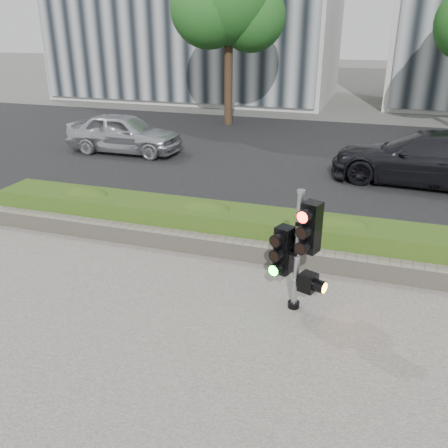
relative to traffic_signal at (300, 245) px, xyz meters
The scene contains 10 objects.
ground 1.62m from the traffic_signal, 154.39° to the right, with size 120.00×120.00×0.00m, color #51514C.
sidewalk 3.37m from the traffic_signal, 109.45° to the right, with size 16.00×11.00×0.03m, color #9E9389.
road 9.61m from the traffic_signal, 96.39° to the left, with size 60.00×13.00×0.02m, color black.
curb 3.03m from the traffic_signal, 111.92° to the left, with size 60.00×0.25×0.12m, color gray.
stone_wall 1.97m from the traffic_signal, 127.39° to the left, with size 12.00×0.32×0.34m, color gray.
hedge 2.42m from the traffic_signal, 117.51° to the left, with size 12.00×1.00×0.68m, color #598228.
tree_left 15.62m from the traffic_signal, 111.66° to the left, with size 4.61×4.03×7.34m.
traffic_signal is the anchor object (origin of this frame).
car_silver 10.89m from the traffic_signal, 133.00° to the left, with size 1.60×3.98×1.36m, color #B7B9BF.
car_dark 7.76m from the traffic_signal, 73.29° to the left, with size 2.04×5.02×1.46m, color black.
Camera 1 is at (1.97, -5.93, 4.16)m, focal length 38.00 mm.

